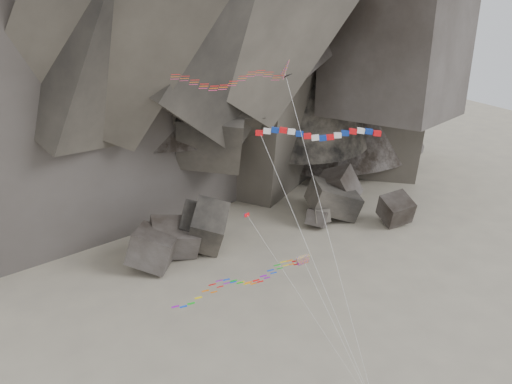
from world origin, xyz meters
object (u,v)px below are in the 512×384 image
object	(u,v)px
delta_kite	(224,79)
pennant_kite	(273,256)
parafoil_kite	(236,282)
banner_kite	(318,135)

from	to	relation	value
delta_kite	pennant_kite	size ratio (longest dim) A/B	1.89
parafoil_kite	banner_kite	bearing A→B (deg)	15.80
banner_kite	pennant_kite	size ratio (longest dim) A/B	1.53
banner_kite	pennant_kite	bearing A→B (deg)	-171.63
delta_kite	banner_kite	xyz separation A→B (m)	(7.79, -1.64, -4.93)
delta_kite	banner_kite	size ratio (longest dim) A/B	1.24
parafoil_kite	pennant_kite	size ratio (longest dim) A/B	1.07
delta_kite	pennant_kite	xyz separation A→B (m)	(4.19, -0.64, -16.36)
delta_kite	parafoil_kite	distance (m)	16.50
banner_kite	pennant_kite	world-z (taller)	banner_kite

